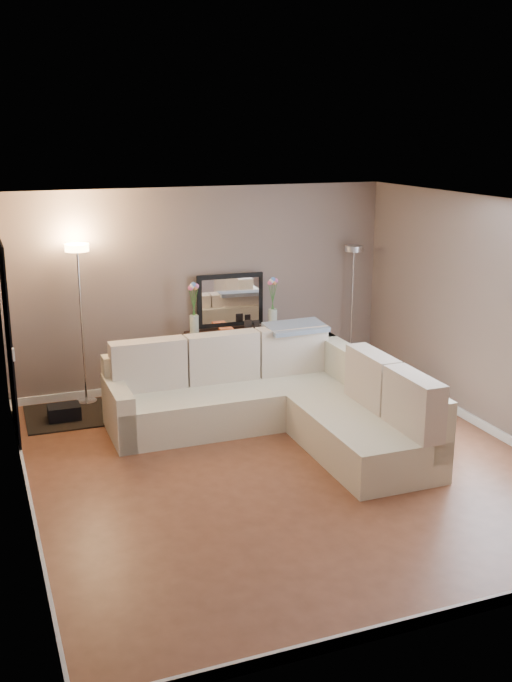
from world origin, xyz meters
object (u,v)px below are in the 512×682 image
object	(u,v)px
sectional_sofa	(278,400)
console_table	(228,356)
floor_lamp_lit	(80,293)
floor_lamp_unlit	(353,284)

from	to	relation	value
sectional_sofa	console_table	size ratio (longest dim) A/B	2.27
console_table	floor_lamp_lit	distance (m)	2.09
sectional_sofa	floor_lamp_lit	size ratio (longest dim) A/B	1.45
sectional_sofa	floor_lamp_unlit	world-z (taller)	floor_lamp_unlit
console_table	floor_lamp_unlit	size ratio (longest dim) A/B	0.71
floor_lamp_lit	floor_lamp_unlit	distance (m)	3.68
console_table	floor_lamp_unlit	world-z (taller)	floor_lamp_unlit
sectional_sofa	console_table	distance (m)	1.62
sectional_sofa	floor_lamp_lit	distance (m)	2.73
floor_lamp_unlit	floor_lamp_lit	bearing A→B (deg)	179.91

